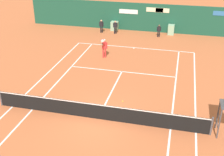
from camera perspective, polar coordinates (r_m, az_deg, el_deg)
ground_plane at (r=16.78m, az=-2.26°, el=-6.93°), size 80.00×80.00×0.01m
tennis_net at (r=16.04m, az=-2.86°, el=-6.50°), size 12.10×0.10×1.07m
sponsor_back_wall at (r=31.10m, az=6.17°, el=11.68°), size 25.00×1.02×2.90m
player_on_baseline at (r=23.91m, az=-1.55°, el=6.17°), size 0.48×0.82×1.82m
ball_kid_right_post at (r=30.51m, az=-2.10°, el=10.33°), size 0.46×0.19×1.37m
ball_kid_left_post at (r=29.52m, az=9.21°, el=9.31°), size 0.41×0.19×1.25m
ball_kid_centre_post at (r=30.16m, az=0.65°, el=10.13°), size 0.45×0.20×1.35m
tennis_ball_near_service_line at (r=17.85m, az=2.12°, el=-4.58°), size 0.07×0.07×0.07m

